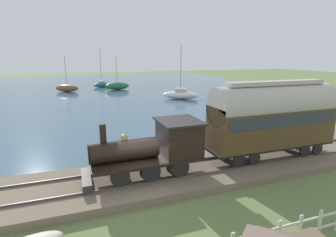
{
  "coord_description": "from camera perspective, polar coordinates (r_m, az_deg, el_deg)",
  "views": [
    {
      "loc": [
        -12.28,
        3.02,
        6.65
      ],
      "look_at": [
        5.65,
        -3.36,
        2.09
      ],
      "focal_mm": 28.0,
      "sensor_mm": 36.0,
      "label": 1
    }
  ],
  "objects": [
    {
      "name": "sailboat_teal",
      "position": [
        59.36,
        -14.24,
        7.25
      ],
      "size": [
        2.42,
        4.02,
        8.13
      ],
      "rotation": [
        0.0,
        0.0,
        0.35
      ],
      "color": "#1E707A",
      "rests_on": "harbor_water"
    },
    {
      "name": "harbor_water",
      "position": [
        55.69,
        -16.43,
        6.08
      ],
      "size": [
        80.0,
        80.0,
        0.01
      ],
      "color": "#426075",
      "rests_on": "ground"
    },
    {
      "name": "rowboat_near_shore",
      "position": [
        26.8,
        5.15,
        -0.53
      ],
      "size": [
        1.86,
        2.71,
        0.35
      ],
      "rotation": [
        0.0,
        0.0,
        -0.42
      ],
      "color": "#B7B2A3",
      "rests_on": "harbor_water"
    },
    {
      "name": "rail_embankment",
      "position": [
        14.44,
        -5.58,
        -13.11
      ],
      "size": [
        4.69,
        56.0,
        0.52
      ],
      "color": "#756651",
      "rests_on": "ground"
    },
    {
      "name": "passenger_coach",
      "position": [
        17.26,
        21.86,
        0.68
      ],
      "size": [
        2.27,
        8.36,
        4.68
      ],
      "color": "black",
      "rests_on": "rail_embankment"
    },
    {
      "name": "sailboat_white",
      "position": [
        41.37,
        2.75,
        5.21
      ],
      "size": [
        4.39,
        5.69,
        8.07
      ],
      "rotation": [
        0.0,
        0.0,
        -0.56
      ],
      "color": "white",
      "rests_on": "harbor_water"
    },
    {
      "name": "ground_plane",
      "position": [
        14.29,
        -5.27,
        -14.33
      ],
      "size": [
        200.0,
        200.0,
        0.0
      ],
      "primitive_type": "plane",
      "color": "#607542"
    },
    {
      "name": "sailboat_green",
      "position": [
        53.93,
        -11.01,
        6.97
      ],
      "size": [
        1.83,
        4.88,
        6.44
      ],
      "rotation": [
        0.0,
        0.0,
        0.05
      ],
      "color": "#236B42",
      "rests_on": "harbor_water"
    },
    {
      "name": "sailboat_brown",
      "position": [
        53.43,
        -21.12,
        6.18
      ],
      "size": [
        3.18,
        4.59,
        6.64
      ],
      "rotation": [
        0.0,
        0.0,
        -0.47
      ],
      "color": "brown",
      "rests_on": "harbor_water"
    },
    {
      "name": "rowboat_mid_harbor",
      "position": [
        19.98,
        -0.02,
        -5.36
      ],
      "size": [
        0.82,
        2.93,
        0.37
      ],
      "rotation": [
        0.0,
        0.0,
        -0.01
      ],
      "color": "silver",
      "rests_on": "harbor_water"
    },
    {
      "name": "steam_locomotive",
      "position": [
        13.93,
        -2.17,
        -5.64
      ],
      "size": [
        2.48,
        6.26,
        2.92
      ],
      "color": "black",
      "rests_on": "rail_embankment"
    }
  ]
}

